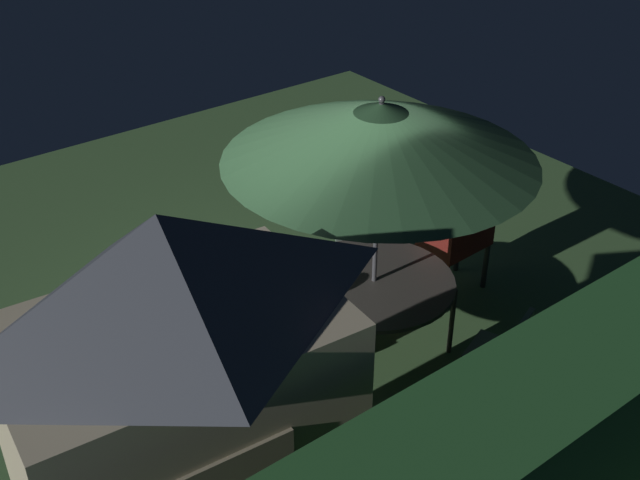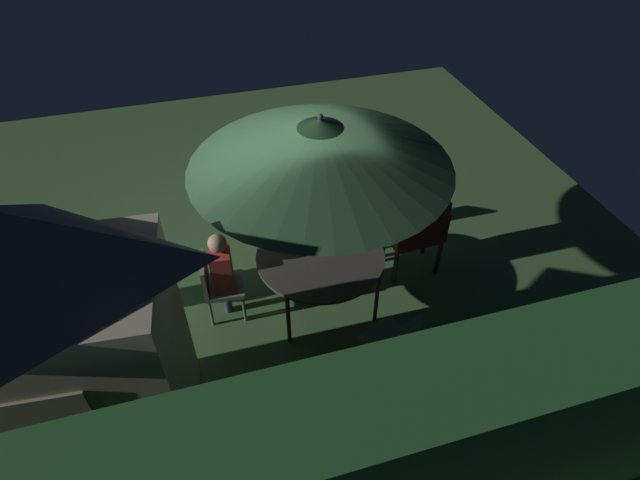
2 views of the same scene
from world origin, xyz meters
TOP-DOWN VIEW (x-y plane):
  - ground_plane at (0.00, 0.00)m, footprint 11.00×11.00m
  - hedge_backdrop at (0.00, 3.50)m, footprint 5.99×0.83m
  - garden_shed at (2.09, 2.04)m, footprint 2.23×1.57m
  - patio_table at (-0.59, 0.83)m, footprint 1.56×1.56m
  - patio_umbrella at (-0.59, 0.83)m, footprint 2.77×2.77m
  - bbq_grill at (-1.93, 0.60)m, footprint 0.72×0.53m
  - chair_near_shed at (0.67, 0.68)m, footprint 0.51×0.51m
  - chair_far_side at (-1.06, 2.09)m, footprint 0.59×0.60m
  - chair_toward_hedge at (-1.25, -0.21)m, footprint 0.64×0.64m
  - potted_plant_by_shed at (1.49, 0.30)m, footprint 0.58×0.58m
  - person_in_red at (0.59, 0.69)m, footprint 0.28×0.37m

SIDE VIEW (x-z plane):
  - ground_plane at x=0.00m, z-range 0.00..0.00m
  - potted_plant_by_shed at x=1.49m, z-range 0.06..0.86m
  - chair_near_shed at x=0.67m, z-range 0.07..0.97m
  - chair_far_side at x=-1.06m, z-range 0.07..0.97m
  - chair_toward_hedge at x=-1.25m, z-range 0.07..0.97m
  - patio_table at x=-0.59m, z-range 0.35..1.14m
  - person_in_red at x=0.59m, z-range 0.15..1.41m
  - bbq_grill at x=-1.93m, z-range 0.25..1.45m
  - hedge_backdrop at x=0.00m, z-range 0.00..2.03m
  - garden_shed at x=2.09m, z-range 0.03..3.04m
  - patio_umbrella at x=-0.59m, z-range 1.00..3.65m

